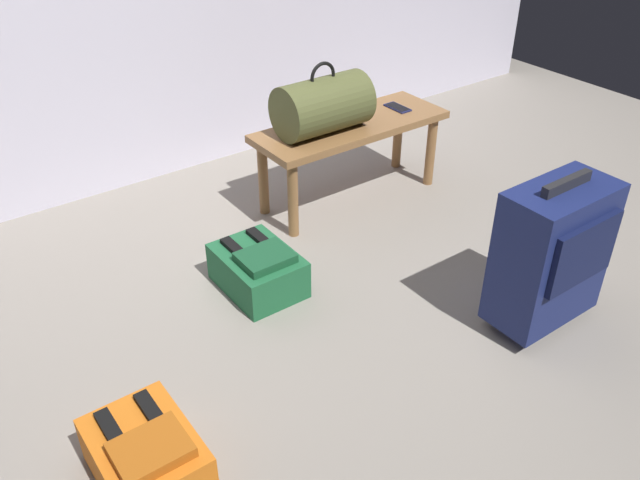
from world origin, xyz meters
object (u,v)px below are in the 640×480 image
at_px(suitcase_upright_navy, 552,253).
at_px(backpack_orange, 147,457).
at_px(duffel_bag_olive, 323,105).
at_px(backpack_green, 259,269).
at_px(cell_phone, 397,108).
at_px(bench, 351,135).

xyz_separation_m(suitcase_upright_navy, backpack_orange, (-1.55, 0.22, -0.23)).
bearing_deg(duffel_bag_olive, backpack_green, -147.78).
relative_size(cell_phone, suitcase_upright_navy, 0.23).
relative_size(duffel_bag_olive, suitcase_upright_navy, 0.69).
bearing_deg(cell_phone, suitcase_upright_navy, -104.80).
relative_size(bench, cell_phone, 6.94).
xyz_separation_m(suitcase_upright_navy, backpack_green, (-0.77, 0.84, -0.23)).
relative_size(backpack_green, backpack_orange, 1.00).
height_order(duffel_bag_olive, backpack_green, duffel_bag_olive).
bearing_deg(cell_phone, duffel_bag_olive, -179.20).
distance_m(bench, suitcase_upright_navy, 1.23).
relative_size(suitcase_upright_navy, backpack_green, 1.67).
distance_m(duffel_bag_olive, backpack_green, 0.86).
bearing_deg(bench, cell_phone, 1.26).
bearing_deg(backpack_green, duffel_bag_olive, 32.22).
height_order(cell_phone, suitcase_upright_navy, suitcase_upright_navy).
distance_m(suitcase_upright_navy, backpack_orange, 1.58).
xyz_separation_m(duffel_bag_olive, suitcase_upright_navy, (0.16, -1.23, -0.22)).
height_order(bench, backpack_orange, bench).
height_order(duffel_bag_olive, backpack_orange, duffel_bag_olive).
bearing_deg(duffel_bag_olive, cell_phone, 0.80).
distance_m(cell_phone, backpack_orange, 2.16).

